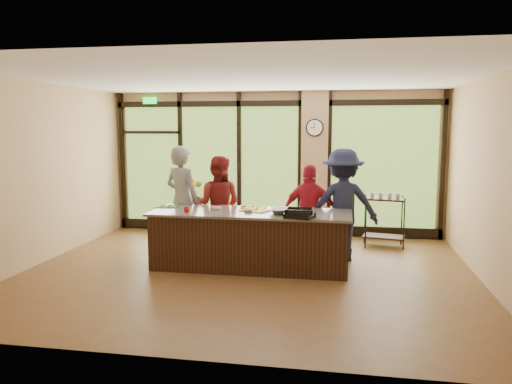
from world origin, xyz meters
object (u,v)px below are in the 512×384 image
at_px(cook_right, 343,205).
at_px(flower_stand, 190,215).
at_px(island_base, 251,241).
at_px(bar_cart, 384,215).
at_px(cook_left, 182,200).
at_px(roasting_pan, 300,215).

relative_size(cook_right, flower_stand, 2.54).
xyz_separation_m(island_base, bar_cart, (2.23, 1.84, 0.18)).
bearing_deg(flower_stand, cook_left, -66.75).
relative_size(roasting_pan, bar_cart, 0.39).
bearing_deg(bar_cart, roasting_pan, -111.17).
distance_m(cook_left, roasting_pan, 2.46).
height_order(cook_right, flower_stand, cook_right).
xyz_separation_m(roasting_pan, bar_cart, (1.41, 2.27, -0.34)).
xyz_separation_m(island_base, cook_right, (1.45, 0.76, 0.51)).
relative_size(island_base, cook_right, 1.63).
distance_m(island_base, roasting_pan, 1.06).
bearing_deg(island_base, cook_right, 27.52).
distance_m(roasting_pan, bar_cart, 2.69).
distance_m(cook_left, flower_stand, 1.90).
bearing_deg(roasting_pan, bar_cart, 75.62).
distance_m(roasting_pan, flower_stand, 3.93).
height_order(cook_left, cook_right, cook_left).
height_order(island_base, cook_left, cook_left).
bearing_deg(cook_right, island_base, 17.63).
distance_m(cook_right, flower_stand, 3.71).
distance_m(island_base, flower_stand, 3.04).
bearing_deg(cook_left, flower_stand, -52.20).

